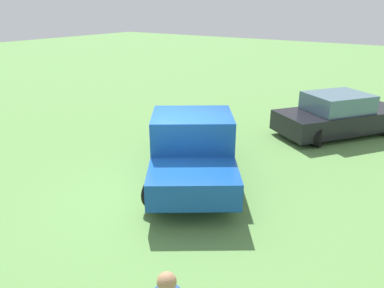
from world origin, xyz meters
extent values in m
plane|color=#5B8C47|center=(0.00, 0.00, 0.00)|extent=(80.00, 80.00, 0.00)
cylinder|color=black|center=(-1.78, -1.68, 0.38)|extent=(0.76, 0.22, 0.76)
cylinder|color=black|center=(-2.74, -0.33, 0.38)|extent=(0.76, 0.22, 0.76)
cylinder|color=black|center=(0.87, 0.22, 0.38)|extent=(0.76, 0.22, 0.76)
cylinder|color=black|center=(-0.09, 1.57, 0.38)|extent=(0.76, 0.22, 0.76)
cube|color=#144799|center=(-2.18, -0.95, 0.72)|extent=(2.80, 2.78, 0.64)
cube|color=#144799|center=(-0.69, 0.12, 1.10)|extent=(2.47, 2.54, 1.40)
cube|color=slate|center=(-0.69, 0.12, 1.54)|extent=(2.18, 2.27, 0.48)
cube|color=#144799|center=(0.14, 0.72, 0.70)|extent=(3.13, 3.02, 0.60)
cube|color=silver|center=(-2.96, -1.51, 0.46)|extent=(1.19, 1.59, 0.16)
cylinder|color=black|center=(-8.38, 2.48, 0.32)|extent=(0.64, 0.20, 0.64)
cylinder|color=black|center=(-5.91, 0.78, 0.32)|extent=(0.64, 0.20, 0.64)
cylinder|color=black|center=(-5.02, 2.07, 0.32)|extent=(0.64, 0.20, 0.64)
cube|color=black|center=(-6.70, 2.28, 0.52)|extent=(4.78, 4.09, 0.68)
cube|color=slate|center=(-6.51, 2.15, 1.16)|extent=(2.56, 2.46, 0.60)
sphere|color=#A87A56|center=(3.98, 3.04, 1.54)|extent=(0.22, 0.22, 0.22)
camera|label=1|loc=(6.39, 5.04, 4.31)|focal=34.31mm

